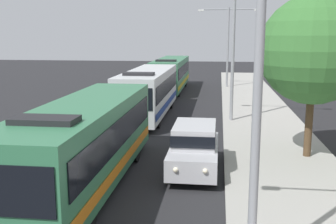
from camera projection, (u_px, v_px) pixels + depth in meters
bus_lead at (86, 141)px, 14.36m from camera, size 2.58×11.09×3.21m
bus_second_in_line at (149, 91)px, 26.91m from camera, size 2.58×10.96×3.21m
bus_middle at (171, 73)px, 39.09m from camera, size 2.58×12.18×3.21m
white_suv at (194, 146)px, 16.09m from camera, size 1.86×4.52×1.90m
streetlamp_near at (259, 50)px, 8.21m from camera, size 6.43×0.28×7.95m
streetlamp_mid at (233, 37)px, 24.27m from camera, size 6.36×0.28×8.24m
streetlamp_far at (228, 38)px, 40.39m from camera, size 6.03×0.28×7.83m
roadside_tree at (314, 50)px, 16.94m from camera, size 4.58×4.58×6.88m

